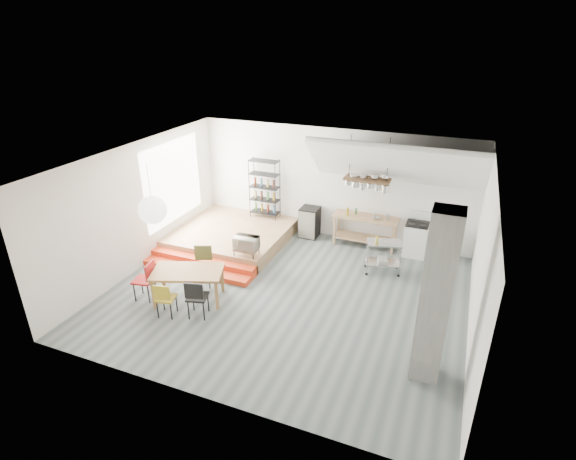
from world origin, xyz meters
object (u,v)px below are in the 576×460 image
at_px(stove, 416,239).
at_px(rolling_cart, 383,253).
at_px(mini_fridge, 310,222).
at_px(dining_table, 188,274).

distance_m(stove, rolling_cart, 1.44).
relative_size(stove, mini_fridge, 1.31).
height_order(dining_table, rolling_cart, rolling_cart).
bearing_deg(dining_table, mini_fridge, 51.13).
distance_m(dining_table, rolling_cart, 4.80).
relative_size(rolling_cart, mini_fridge, 1.06).
xyz_separation_m(dining_table, mini_fridge, (1.41, 4.22, -0.21)).
height_order(rolling_cart, mini_fridge, mini_fridge).
relative_size(dining_table, rolling_cart, 1.86).
bearing_deg(dining_table, rolling_cart, 16.47).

